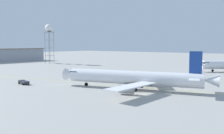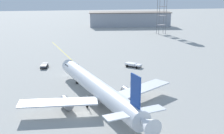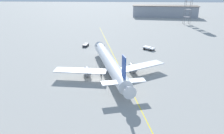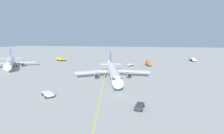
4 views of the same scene
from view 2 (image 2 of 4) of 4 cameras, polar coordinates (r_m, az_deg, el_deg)
name	(u,v)px [view 2 (image 2 of 4)]	position (r m, az deg, el deg)	size (l,w,h in m)	color
ground_plane	(84,114)	(62.25, -5.48, -9.02)	(600.00, 600.00, 0.00)	#9E9E99
airliner_main	(98,90)	(66.47, -2.66, -4.40)	(44.36, 35.28, 11.11)	white
baggage_truck_truck	(44,66)	(98.77, -13.05, 0.24)	(4.59, 2.62, 1.22)	#232326
pushback_tug_truck_extra	(133,65)	(97.40, 4.12, 0.45)	(5.22, 5.51, 1.30)	#232326
terminal_shed	(130,19)	(204.38, 3.43, 9.31)	(20.55, 56.66, 9.76)	#999EA8
taxiway_centreline	(112,97)	(70.61, -0.02, -5.95)	(157.18, 31.67, 0.01)	yellow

